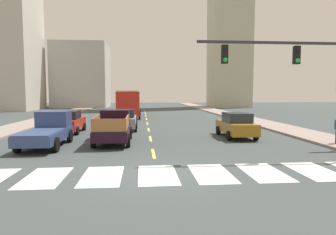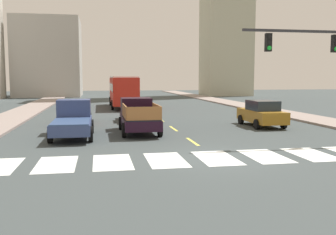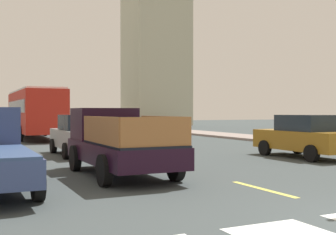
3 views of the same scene
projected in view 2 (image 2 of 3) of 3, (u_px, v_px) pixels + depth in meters
ground_plane at (217, 158)px, 15.36m from camera, size 160.00×160.00×0.00m
sidewalk_right at (277, 112)px, 35.00m from camera, size 3.13×110.00×0.15m
sidewalk_left at (14, 116)px, 30.94m from camera, size 3.13×110.00×0.15m
crosswalk_stripe_1 at (56, 164)px, 14.26m from camera, size 1.47×2.85×0.01m
crosswalk_stripe_2 at (112, 162)px, 14.62m from camera, size 1.47×2.85×0.01m
crosswalk_stripe_3 at (166, 160)px, 14.99m from camera, size 1.47×2.85×0.01m
crosswalk_stripe_4 at (217, 158)px, 15.36m from camera, size 1.47×2.85×0.01m
crosswalk_stripe_5 at (265, 156)px, 15.73m from camera, size 1.47×2.85×0.01m
crosswalk_stripe_6 at (311, 154)px, 16.10m from camera, size 1.47×2.85×0.01m
lane_dash_0 at (193, 142)px, 19.28m from camera, size 0.16×2.40×0.01m
lane_dash_1 at (173, 129)px, 24.17m from camera, size 0.16×2.40×0.01m
lane_dash_2 at (161, 120)px, 29.06m from camera, size 0.16×2.40×0.01m
lane_dash_3 at (152, 114)px, 33.95m from camera, size 0.16×2.40×0.01m
lane_dash_4 at (145, 109)px, 38.85m from camera, size 0.16×2.40×0.01m
lane_dash_5 at (140, 106)px, 43.74m from camera, size 0.16×2.40×0.01m
lane_dash_6 at (136, 103)px, 48.63m from camera, size 0.16×2.40×0.01m
lane_dash_7 at (132, 100)px, 53.52m from camera, size 0.16×2.40×0.01m
pickup_stakebed at (138, 116)px, 22.62m from camera, size 2.18×5.20×1.96m
pickup_dark at (73, 120)px, 20.94m from camera, size 2.18×5.20×1.96m
city_bus at (123, 89)px, 40.87m from camera, size 2.72×10.80×3.32m
sedan_near_left at (76, 112)px, 26.44m from camera, size 2.02×4.40×1.72m
sedan_mid at (262, 113)px, 25.20m from camera, size 2.02×4.40×1.72m
sedan_far at (135, 109)px, 28.51m from camera, size 2.02×4.40×1.72m
block_mid_right at (49, 58)px, 65.20m from camera, size 10.71×10.54×13.09m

